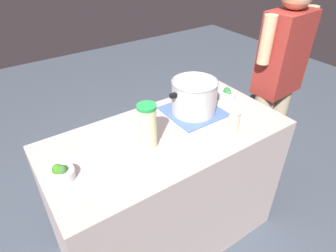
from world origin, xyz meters
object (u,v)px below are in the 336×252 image
(broccoli_bowl_front, at_px, (62,173))
(person_cook, at_px, (276,87))
(lemonade_pitcher, at_px, (147,126))
(broccoli_bowl_center, at_px, (227,95))
(cooking_pot, at_px, (194,96))
(mason_jar, at_px, (234,121))

(broccoli_bowl_front, height_order, person_cook, person_cook)
(lemonade_pitcher, relative_size, broccoli_bowl_center, 2.26)
(cooking_pot, bearing_deg, person_cook, -5.32)
(cooking_pot, relative_size, mason_jar, 2.80)
(lemonade_pitcher, xyz_separation_m, broccoli_bowl_center, (0.69, 0.13, -0.09))
(cooking_pot, distance_m, lemonade_pitcher, 0.43)
(lemonade_pitcher, height_order, broccoli_bowl_center, lemonade_pitcher)
(lemonade_pitcher, bearing_deg, cooking_pot, 17.48)
(cooking_pot, bearing_deg, mason_jar, -78.18)
(broccoli_bowl_front, distance_m, broccoli_bowl_center, 1.15)
(cooking_pot, distance_m, person_cook, 0.73)
(cooking_pot, distance_m, mason_jar, 0.29)
(cooking_pot, height_order, mason_jar, cooking_pot)
(broccoli_bowl_front, relative_size, person_cook, 0.07)
(broccoli_bowl_center, bearing_deg, mason_jar, -128.48)
(mason_jar, xyz_separation_m, broccoli_bowl_front, (-0.92, 0.17, -0.03))
(mason_jar, bearing_deg, lemonade_pitcher, 161.44)
(cooking_pot, xyz_separation_m, lemonade_pitcher, (-0.41, -0.13, 0.01))
(mason_jar, height_order, broccoli_bowl_front, mason_jar)
(lemonade_pitcher, xyz_separation_m, person_cook, (1.12, 0.06, -0.13))
(lemonade_pitcher, distance_m, broccoli_bowl_center, 0.71)
(mason_jar, relative_size, broccoli_bowl_front, 1.14)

